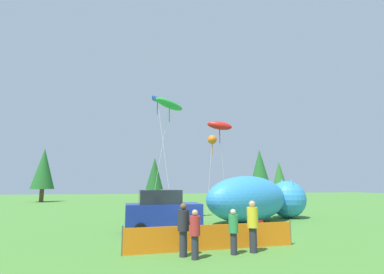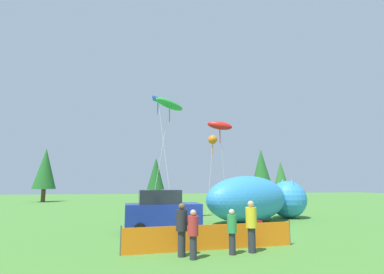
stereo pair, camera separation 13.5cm
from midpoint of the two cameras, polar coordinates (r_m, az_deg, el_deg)
name	(u,v)px [view 1 (the left image)]	position (r m, az deg, el deg)	size (l,w,h in m)	color
ground_plane	(204,236)	(15.40, 2.06, -18.26)	(120.00, 120.00, 0.00)	#477F33
parked_car	(163,211)	(16.41, -5.87, -13.91)	(3.97, 1.92, 2.19)	navy
folding_chair	(259,229)	(14.16, 12.39, -16.71)	(0.76, 0.76, 0.93)	maroon
inflatable_cat	(257,200)	(21.15, 12.15, -11.70)	(8.90, 5.92, 3.01)	#338CD8
safety_fence	(213,237)	(12.21, 3.70, -18.51)	(6.90, 0.53, 1.04)	orange
spectator_in_black_shirt	(253,224)	(11.86, 11.15, -15.95)	(0.41, 0.41, 1.88)	#2D2D38
spectator_in_grey_shirt	(183,227)	(11.04, -2.03, -16.79)	(0.40, 0.40, 1.83)	#2D2D38
spectator_in_green_shirt	(233,230)	(11.44, 7.55, -17.07)	(0.35, 0.35, 1.60)	#2D2D38
spectator_in_yellow_shirt	(195,232)	(10.67, 0.19, -17.65)	(0.36, 0.36, 1.64)	#2D2D38
kite_green_fish	(169,105)	(21.66, -4.50, 6.17)	(2.54, 1.98, 8.66)	silver
kite_red_lizard	(220,126)	(21.90, 5.09, 2.12)	(1.98, 1.23, 7.20)	silver
kite_orange_flower	(212,140)	(24.96, 3.71, -0.57)	(1.03, 0.84, 6.51)	silver
kite_blue_box	(158,102)	(25.60, -6.70, 6.64)	(1.68, 2.19, 9.78)	silver
horizon_tree_east	(279,176)	(54.02, 16.22, -7.06)	(2.62, 2.62, 6.25)	brown
horizon_tree_west	(155,174)	(44.43, -7.23, -7.04)	(2.62, 2.62, 6.25)	brown
horizon_tree_mid	(260,167)	(59.06, 12.72, -5.69)	(3.76, 3.76, 8.97)	brown
horizon_tree_northeast	(44,169)	(46.46, -26.51, -5.44)	(3.08, 3.08, 7.34)	brown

